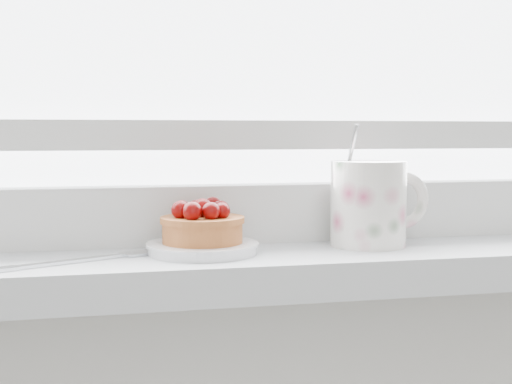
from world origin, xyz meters
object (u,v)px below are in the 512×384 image
object	(u,v)px
saucer	(203,248)
raspberry_tart	(202,224)
floral_mug	(371,202)
fork	(91,259)

from	to	relation	value
saucer	raspberry_tart	bearing A→B (deg)	149.14
saucer	raspberry_tart	xyz separation A→B (m)	(-0.00, 0.00, 0.03)
raspberry_tart	saucer	bearing A→B (deg)	-30.86
floral_mug	fork	xyz separation A→B (m)	(-0.32, -0.03, -0.05)
floral_mug	raspberry_tart	bearing A→B (deg)	-177.42
raspberry_tart	floral_mug	world-z (taller)	floral_mug
saucer	fork	xyz separation A→B (m)	(-0.12, -0.02, -0.00)
saucer	raspberry_tart	size ratio (longest dim) A/B	1.34
raspberry_tart	fork	xyz separation A→B (m)	(-0.12, -0.02, -0.03)
raspberry_tart	floral_mug	bearing A→B (deg)	2.58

